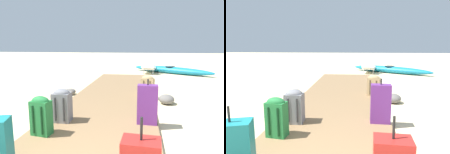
# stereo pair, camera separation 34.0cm
# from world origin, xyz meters

# --- Properties ---
(ground_plane) EXTENTS (60.00, 60.00, 0.00)m
(ground_plane) POSITION_xyz_m (0.00, 3.21, 0.00)
(ground_plane) COLOR beige
(boardwalk) EXTENTS (2.08, 8.02, 0.08)m
(boardwalk) POSITION_xyz_m (0.00, 4.01, 0.04)
(boardwalk) COLOR olive
(boardwalk) RESTS_ON ground
(backpack_grey) EXTENTS (0.31, 0.27, 0.60)m
(backpack_grey) POSITION_xyz_m (-0.65, 2.26, 0.39)
(backpack_grey) COLOR slate
(backpack_grey) RESTS_ON boardwalk
(suitcase_purple) EXTENTS (0.35, 0.19, 0.79)m
(suitcase_purple) POSITION_xyz_m (0.85, 2.39, 0.42)
(suitcase_purple) COLOR #6B2D84
(suitcase_purple) RESTS_ON boardwalk
(backpack_tan) EXTENTS (0.37, 0.28, 0.57)m
(backpack_tan) POSITION_xyz_m (0.90, 4.27, 0.38)
(backpack_tan) COLOR tan
(backpack_tan) RESTS_ON boardwalk
(backpack_green) EXTENTS (0.32, 0.23, 0.60)m
(backpack_green) POSITION_xyz_m (-0.75, 1.70, 0.40)
(backpack_green) COLOR #237538
(backpack_green) RESTS_ON boardwalk
(suitcase_teal) EXTENTS (0.47, 0.35, 0.75)m
(suitcase_teal) POSITION_xyz_m (-0.88, 0.82, 0.37)
(suitcase_teal) COLOR #197A7F
(suitcase_teal) RESTS_ON boardwalk
(lounge_chair) EXTENTS (0.87, 1.65, 0.76)m
(lounge_chair) POSITION_xyz_m (1.10, 9.23, 0.33)
(lounge_chair) COLOR white
(lounge_chair) RESTS_ON ground
(kayak) EXTENTS (3.85, 2.73, 0.35)m
(kayak) POSITION_xyz_m (2.14, 9.28, 0.17)
(kayak) COLOR teal
(kayak) RESTS_ON ground
(rock_right_near) EXTENTS (0.43, 0.45, 0.23)m
(rock_right_near) POSITION_xyz_m (1.35, 3.90, 0.12)
(rock_right_near) COLOR slate
(rock_right_near) RESTS_ON ground
(rock_left_mid) EXTENTS (0.39, 0.40, 0.18)m
(rock_left_mid) POSITION_xyz_m (-1.31, 4.40, 0.09)
(rock_left_mid) COLOR slate
(rock_left_mid) RESTS_ON ground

